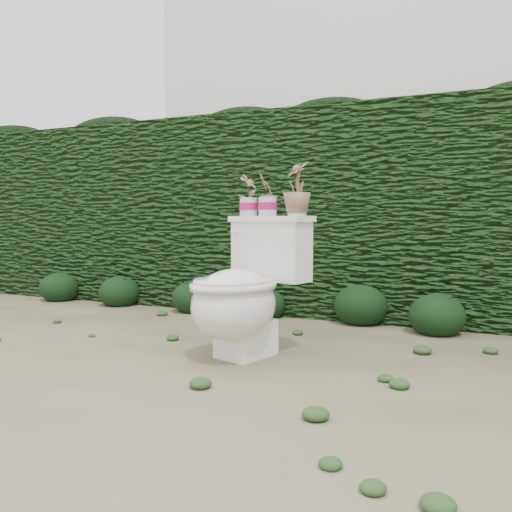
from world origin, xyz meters
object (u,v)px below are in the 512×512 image
at_px(toilet, 244,293).
at_px(potted_plant_right, 297,190).
at_px(potted_plant_center, 268,196).
at_px(potted_plant_left, 248,196).

distance_m(toilet, potted_plant_right, 0.64).
relative_size(potted_plant_center, potted_plant_right, 0.83).
height_order(potted_plant_center, potted_plant_right, potted_plant_right).
bearing_deg(potted_plant_left, potted_plant_right, -94.92).
height_order(potted_plant_left, potted_plant_right, potted_plant_right).
bearing_deg(potted_plant_right, potted_plant_left, -147.81).
bearing_deg(potted_plant_center, potted_plant_left, -92.57).
height_order(toilet, potted_plant_right, potted_plant_right).
bearing_deg(potted_plant_center, toilet, 3.38).
xyz_separation_m(toilet, potted_plant_center, (0.04, 0.24, 0.54)).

